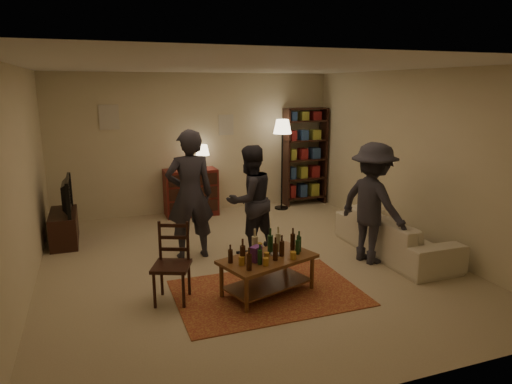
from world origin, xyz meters
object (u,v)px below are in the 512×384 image
person_left (190,195)px  person_by_sofa (373,203)px  coffee_table (268,261)px  sofa (394,234)px  floor_lamp (282,133)px  tv_stand (64,220)px  dining_chair (172,260)px  person_right (250,200)px  dresser (191,191)px  bookshelf (305,155)px

person_left → person_by_sofa: person_left is taller
coffee_table → sofa: coffee_table is taller
floor_lamp → sofa: (0.57, -2.94, -1.24)m
tv_stand → person_by_sofa: (4.14, -2.32, 0.47)m
dining_chair → person_left: size_ratio=0.50×
person_left → person_right: person_left is taller
person_by_sofa → dresser: bearing=15.5°
dresser → floor_lamp: floor_lamp is taller
coffee_table → floor_lamp: (1.69, 3.55, 1.13)m
tv_stand → person_right: person_right is taller
floor_lamp → person_left: 3.13m
dining_chair → sofa: bearing=29.1°
sofa → coffee_table: bearing=104.9°
coffee_table → person_by_sofa: bearing=15.2°
bookshelf → person_by_sofa: (-0.55, -3.30, -0.18)m
person_right → person_by_sofa: size_ratio=0.95×
floor_lamp → person_right: floor_lamp is taller
coffee_table → dresser: (-0.13, 3.72, 0.06)m
tv_stand → floor_lamp: floor_lamp is taller
tv_stand → dresser: size_ratio=0.78×
floor_lamp → coffee_table: bearing=-115.5°
person_left → coffee_table: bearing=111.7°
tv_stand → floor_lamp: size_ratio=0.58×
bookshelf → sofa: 3.26m
floor_lamp → sofa: floor_lamp is taller
coffee_table → dresser: dresser is taller
dining_chair → bookshelf: 4.96m
floor_lamp → dining_chair: bearing=-130.0°
coffee_table → bookshelf: bookshelf is taller
bookshelf → person_right: (-2.05, -2.39, -0.22)m
bookshelf → sofa: (-0.05, -3.18, -0.73)m
dining_chair → tv_stand: bearing=139.2°
dresser → floor_lamp: (1.82, -0.17, 1.07)m
tv_stand → bookshelf: 4.84m
dresser → person_right: bearing=-80.5°
dresser → person_left: bearing=-102.2°
dining_chair → floor_lamp: 4.46m
coffee_table → person_right: person_right is taller
dining_chair → dresser: size_ratio=0.69×
bookshelf → floor_lamp: 0.84m
dresser → sofa: dresser is taller
dining_chair → sofa: size_ratio=0.45×
dresser → person_left: person_left is taller
coffee_table → person_left: (-0.60, 1.52, 0.53)m
person_left → dresser: bearing=-102.3°
tv_stand → floor_lamp: bearing=10.3°
floor_lamp → tv_stand: bearing=-169.7°
sofa → person_by_sofa: person_by_sofa is taller
coffee_table → person_right: size_ratio=0.78×
floor_lamp → sofa: size_ratio=0.87×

